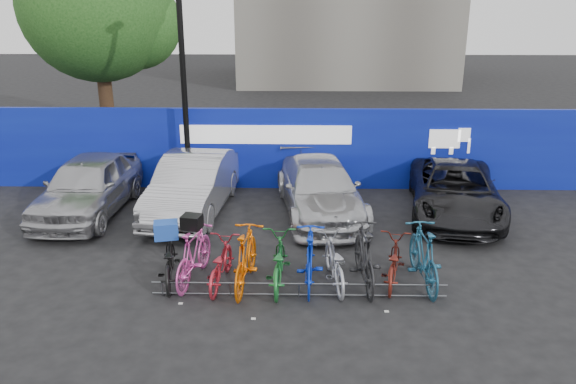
{
  "coord_description": "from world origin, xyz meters",
  "views": [
    {
      "loc": [
        0.0,
        -10.06,
        5.35
      ],
      "look_at": [
        -0.26,
        2.0,
        1.22
      ],
      "focal_mm": 35.0,
      "sensor_mm": 36.0,
      "label": 1
    }
  ],
  "objects_px": {
    "bike_rack": "(299,289)",
    "bike_9": "(424,256)",
    "bike_1": "(194,255)",
    "bike_8": "(393,262)",
    "lamppost": "(184,80)",
    "bike_2": "(220,264)",
    "tree": "(104,9)",
    "bike_0": "(168,260)",
    "bike_6": "(334,261)",
    "car_1": "(193,185)",
    "car_3": "(455,190)",
    "bike_3": "(246,258)",
    "bike_7": "(364,256)",
    "car_2": "(320,188)",
    "bike_5": "(310,258)",
    "car_0": "(88,185)",
    "bike_4": "(278,262)"
  },
  "relations": [
    {
      "from": "car_3",
      "to": "bike_3",
      "type": "relative_size",
      "value": 2.37
    },
    {
      "from": "car_0",
      "to": "bike_4",
      "type": "bearing_deg",
      "value": -34.95
    },
    {
      "from": "car_1",
      "to": "car_2",
      "type": "bearing_deg",
      "value": 4.18
    },
    {
      "from": "lamppost",
      "to": "bike_2",
      "type": "distance_m",
      "value": 6.42
    },
    {
      "from": "lamppost",
      "to": "bike_2",
      "type": "height_order",
      "value": "lamppost"
    },
    {
      "from": "bike_1",
      "to": "car_3",
      "type": "bearing_deg",
      "value": -137.5
    },
    {
      "from": "bike_7",
      "to": "bike_9",
      "type": "distance_m",
      "value": 1.16
    },
    {
      "from": "bike_0",
      "to": "bike_1",
      "type": "bearing_deg",
      "value": 173.13
    },
    {
      "from": "car_2",
      "to": "bike_6",
      "type": "relative_size",
      "value": 2.56
    },
    {
      "from": "tree",
      "to": "bike_rack",
      "type": "relative_size",
      "value": 1.39
    },
    {
      "from": "bike_1",
      "to": "bike_2",
      "type": "bearing_deg",
      "value": 175.64
    },
    {
      "from": "lamppost",
      "to": "car_2",
      "type": "bearing_deg",
      "value": -22.47
    },
    {
      "from": "bike_3",
      "to": "bike_8",
      "type": "xyz_separation_m",
      "value": [
        2.89,
        0.2,
        -0.14
      ]
    },
    {
      "from": "tree",
      "to": "bike_rack",
      "type": "height_order",
      "value": "tree"
    },
    {
      "from": "bike_5",
      "to": "car_1",
      "type": "bearing_deg",
      "value": -51.13
    },
    {
      "from": "bike_3",
      "to": "bike_5",
      "type": "distance_m",
      "value": 1.25
    },
    {
      "from": "bike_8",
      "to": "tree",
      "type": "bearing_deg",
      "value": -36.63
    },
    {
      "from": "lamppost",
      "to": "bike_8",
      "type": "height_order",
      "value": "lamppost"
    },
    {
      "from": "bike_6",
      "to": "bike_4",
      "type": "bearing_deg",
      "value": -3.75
    },
    {
      "from": "bike_3",
      "to": "bike_6",
      "type": "bearing_deg",
      "value": -169.6
    },
    {
      "from": "car_2",
      "to": "bike_6",
      "type": "height_order",
      "value": "car_2"
    },
    {
      "from": "tree",
      "to": "bike_5",
      "type": "xyz_separation_m",
      "value": [
        6.99,
        -10.18,
        -4.49
      ]
    },
    {
      "from": "tree",
      "to": "lamppost",
      "type": "height_order",
      "value": "tree"
    },
    {
      "from": "bike_2",
      "to": "bike_7",
      "type": "xyz_separation_m",
      "value": [
        2.83,
        0.07,
        0.16
      ]
    },
    {
      "from": "tree",
      "to": "car_1",
      "type": "relative_size",
      "value": 1.69
    },
    {
      "from": "car_3",
      "to": "bike_1",
      "type": "relative_size",
      "value": 2.51
    },
    {
      "from": "bike_5",
      "to": "bike_8",
      "type": "bearing_deg",
      "value": -173.16
    },
    {
      "from": "bike_rack",
      "to": "car_2",
      "type": "distance_m",
      "value": 4.52
    },
    {
      "from": "bike_1",
      "to": "bike_8",
      "type": "bearing_deg",
      "value": -169.53
    },
    {
      "from": "bike_rack",
      "to": "bike_9",
      "type": "xyz_separation_m",
      "value": [
        2.44,
        0.57,
        0.45
      ]
    },
    {
      "from": "bike_2",
      "to": "bike_8",
      "type": "xyz_separation_m",
      "value": [
        3.41,
        0.14,
        0.0
      ]
    },
    {
      "from": "bike_2",
      "to": "bike_3",
      "type": "xyz_separation_m",
      "value": [
        0.51,
        -0.05,
        0.15
      ]
    },
    {
      "from": "bike_0",
      "to": "bike_6",
      "type": "relative_size",
      "value": 0.97
    },
    {
      "from": "bike_rack",
      "to": "bike_2",
      "type": "bearing_deg",
      "value": 162.97
    },
    {
      "from": "bike_3",
      "to": "bike_9",
      "type": "distance_m",
      "value": 3.48
    },
    {
      "from": "bike_2",
      "to": "bike_9",
      "type": "distance_m",
      "value": 4.0
    },
    {
      "from": "bike_2",
      "to": "bike_8",
      "type": "height_order",
      "value": "bike_8"
    },
    {
      "from": "lamppost",
      "to": "car_3",
      "type": "distance_m",
      "value": 7.86
    },
    {
      "from": "tree",
      "to": "car_0",
      "type": "bearing_deg",
      "value": -78.87
    },
    {
      "from": "car_1",
      "to": "bike_3",
      "type": "distance_m",
      "value": 4.45
    },
    {
      "from": "bike_rack",
      "to": "bike_8",
      "type": "bearing_deg",
      "value": 18.39
    },
    {
      "from": "bike_1",
      "to": "bike_2",
      "type": "distance_m",
      "value": 0.57
    },
    {
      "from": "bike_3",
      "to": "bike_7",
      "type": "distance_m",
      "value": 2.32
    },
    {
      "from": "bike_4",
      "to": "bike_7",
      "type": "xyz_separation_m",
      "value": [
        1.7,
        0.06,
        0.11
      ]
    },
    {
      "from": "car_1",
      "to": "bike_9",
      "type": "relative_size",
      "value": 2.26
    },
    {
      "from": "tree",
      "to": "car_0",
      "type": "height_order",
      "value": "tree"
    },
    {
      "from": "lamppost",
      "to": "bike_6",
      "type": "distance_m",
      "value": 7.25
    },
    {
      "from": "tree",
      "to": "car_3",
      "type": "xyz_separation_m",
      "value": [
        10.83,
        -6.19,
        -4.41
      ]
    },
    {
      "from": "tree",
      "to": "car_0",
      "type": "relative_size",
      "value": 1.72
    },
    {
      "from": "car_0",
      "to": "bike_9",
      "type": "relative_size",
      "value": 2.21
    }
  ]
}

